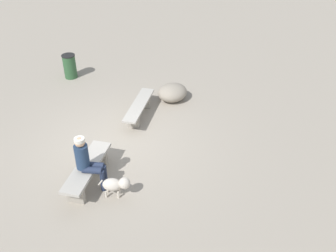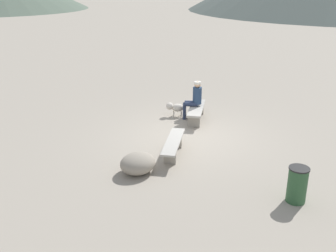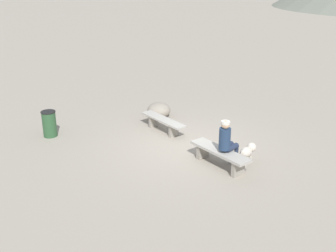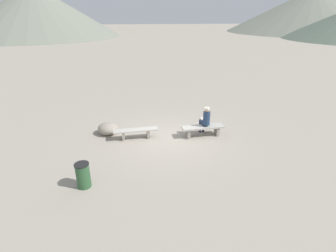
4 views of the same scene
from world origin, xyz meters
name	(u,v)px [view 2 (image 2 of 4)]	position (x,y,z in m)	size (l,w,h in m)	color
ground	(190,137)	(0.00, 0.00, -0.03)	(210.00, 210.00, 0.06)	#9E9384
bench_left	(173,144)	(-1.45, 0.15, 0.32)	(1.89, 0.54, 0.43)	gray
bench_right	(196,111)	(1.43, 0.08, 0.34)	(1.85, 0.61, 0.47)	gray
seated_person	(194,98)	(1.55, 0.19, 0.75)	(0.39, 0.63, 1.32)	navy
dog	(175,107)	(1.63, 0.88, 0.32)	(0.38, 0.69, 0.49)	beige
trash_bin	(297,185)	(-3.02, -3.00, 0.41)	(0.44, 0.44, 0.81)	#2D5633
boulder	(138,163)	(-2.66, 0.74, 0.26)	(0.92, 0.81, 0.51)	gray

